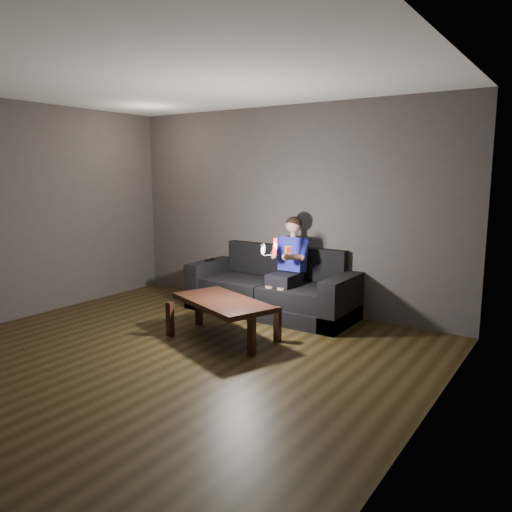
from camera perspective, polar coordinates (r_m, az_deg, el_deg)
The scene contains 11 objects.
floor at distance 5.07m, azimuth -11.45°, elevation -11.80°, with size 5.00×5.00×0.00m, color black.
back_wall at distance 6.74m, azimuth 3.44°, elevation 5.43°, with size 5.00×0.04×2.70m, color #3F3836.
left_wall at distance 6.77m, azimuth -27.01°, elevation 4.43°, with size 0.04×5.00×2.70m, color #3F3836.
right_wall at distance 3.45m, azimuth 18.47°, elevation 1.08°, with size 0.04×5.00×2.70m, color #3F3836.
ceiling at distance 4.81m, azimuth -12.57°, elevation 19.74°, with size 5.00×5.00×0.02m, color white.
sofa at distance 6.59m, azimuth 2.02°, elevation -4.08°, with size 2.22×0.96×0.86m.
child at distance 6.32m, azimuth 3.73°, elevation -0.35°, with size 0.49×0.60×1.20m.
wii_remote_red at distance 5.84m, azimuth 2.25°, elevation 1.08°, with size 0.06×0.08×0.20m.
nunchuk_white at distance 5.95m, azimuth 0.85°, elevation 0.77°, with size 0.08×0.10×0.15m.
wii_remote_black at distance 7.02m, azimuth -5.29°, elevation -0.42°, with size 0.05×0.16×0.03m.
coffee_table at distance 5.53m, azimuth -3.83°, elevation -5.61°, with size 1.36×1.01×0.45m.
Camera 1 is at (3.39, -3.30, 1.83)m, focal length 35.00 mm.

